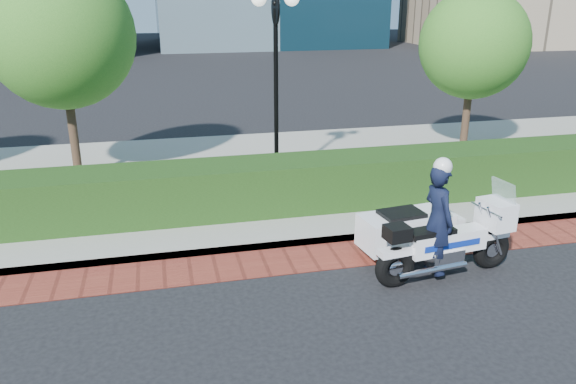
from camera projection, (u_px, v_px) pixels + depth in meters
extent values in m
plane|color=black|center=(285.00, 309.00, 8.11)|extent=(120.00, 120.00, 0.00)
cube|color=maroon|center=(265.00, 263.00, 9.48)|extent=(60.00, 1.00, 0.01)
cube|color=gray|center=(229.00, 178.00, 13.59)|extent=(60.00, 8.00, 0.15)
cube|color=black|center=(244.00, 187.00, 11.19)|extent=(18.00, 1.20, 1.00)
cylinder|color=black|center=(277.00, 176.00, 12.99)|extent=(0.30, 0.30, 0.30)
cylinder|color=black|center=(276.00, 96.00, 12.37)|extent=(0.10, 0.10, 3.70)
cylinder|color=black|center=(275.00, 8.00, 11.75)|extent=(0.04, 0.70, 0.70)
cylinder|color=#332319|center=(74.00, 134.00, 12.90)|extent=(0.20, 0.20, 2.17)
sphere|color=#1E5A16|center=(60.00, 35.00, 12.16)|extent=(3.20, 3.20, 3.20)
cylinder|color=#332319|center=(466.00, 119.00, 15.10)|extent=(0.20, 0.20, 1.92)
sphere|color=#1E5A16|center=(474.00, 44.00, 14.44)|extent=(2.80, 2.80, 2.80)
torus|color=black|center=(395.00, 267.00, 8.62)|extent=(0.69, 0.29, 0.67)
torus|color=black|center=(491.00, 249.00, 9.22)|extent=(0.69, 0.29, 0.67)
cube|color=white|center=(446.00, 241.00, 8.83)|extent=(1.34, 0.49, 0.34)
cube|color=silver|center=(442.00, 256.00, 8.89)|extent=(0.60, 0.47, 0.28)
cube|color=white|center=(496.00, 214.00, 9.01)|extent=(0.47, 0.60, 0.45)
cube|color=silver|center=(504.00, 192.00, 8.93)|extent=(0.19, 0.52, 0.40)
cube|color=black|center=(431.00, 232.00, 8.66)|extent=(0.79, 0.40, 0.10)
cube|color=black|center=(397.00, 233.00, 8.43)|extent=(0.39, 0.37, 0.22)
cube|color=white|center=(405.00, 230.00, 9.56)|extent=(1.64, 0.90, 0.56)
cube|color=black|center=(401.00, 214.00, 9.42)|extent=(0.77, 0.59, 0.08)
torus|color=black|center=(385.00, 233.00, 10.03)|extent=(0.52, 0.23, 0.51)
imported|color=black|center=(438.00, 220.00, 8.62)|extent=(0.50, 0.68, 1.74)
sphere|color=white|center=(443.00, 167.00, 8.34)|extent=(0.28, 0.28, 0.28)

